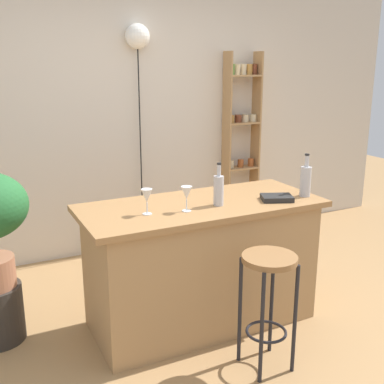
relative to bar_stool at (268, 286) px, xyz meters
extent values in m
plane|color=#A37A4C|center=(-0.11, 0.35, -0.54)|extent=(12.00, 12.00, 0.00)
cube|color=beige|center=(-0.11, 2.30, 0.86)|extent=(6.40, 0.10, 2.80)
cube|color=#A87F51|center=(-0.11, 0.65, -0.11)|extent=(1.53, 0.66, 0.85)
cube|color=#9E7042|center=(-0.11, 0.65, 0.33)|extent=(1.66, 0.72, 0.04)
cylinder|color=black|center=(-0.12, -0.12, -0.19)|extent=(0.02, 0.02, 0.70)
cylinder|color=black|center=(0.12, -0.12, -0.19)|extent=(0.02, 0.02, 0.70)
cylinder|color=black|center=(-0.12, 0.12, -0.19)|extent=(0.02, 0.02, 0.70)
cylinder|color=black|center=(0.12, 0.12, -0.19)|extent=(0.02, 0.02, 0.70)
torus|color=black|center=(0.00, 0.00, -0.30)|extent=(0.25, 0.25, 0.02)
cylinder|color=olive|center=(0.00, 0.00, 0.18)|extent=(0.33, 0.33, 0.03)
cube|color=#A87F51|center=(0.96, 2.15, 0.43)|extent=(0.02, 0.17, 1.93)
cube|color=#A87F51|center=(1.32, 2.15, 0.43)|extent=(0.02, 0.17, 1.93)
cube|color=#A87F51|center=(1.14, 2.15, -0.30)|extent=(0.35, 0.17, 0.02)
cylinder|color=gold|center=(1.01, 2.14, -0.25)|extent=(0.06, 0.06, 0.07)
cylinder|color=beige|center=(1.07, 2.15, -0.25)|extent=(0.06, 0.06, 0.07)
cylinder|color=silver|center=(1.13, 2.15, -0.25)|extent=(0.06, 0.06, 0.07)
cylinder|color=beige|center=(1.21, 2.14, -0.25)|extent=(0.06, 0.06, 0.07)
cylinder|color=gold|center=(1.27, 2.15, -0.25)|extent=(0.06, 0.06, 0.07)
cube|color=#A87F51|center=(1.14, 2.15, 0.19)|extent=(0.35, 0.17, 0.02)
cylinder|color=beige|center=(1.01, 2.14, 0.24)|extent=(0.06, 0.06, 0.08)
cylinder|color=#994C23|center=(1.13, 2.14, 0.24)|extent=(0.06, 0.06, 0.08)
cylinder|color=#994C23|center=(1.26, 2.14, 0.24)|extent=(0.06, 0.06, 0.08)
cube|color=#A87F51|center=(1.14, 2.15, 0.67)|extent=(0.35, 0.17, 0.02)
cylinder|color=#AD7A38|center=(1.01, 2.15, 0.71)|extent=(0.07, 0.07, 0.08)
cylinder|color=brown|center=(1.09, 2.15, 0.71)|extent=(0.07, 0.07, 0.08)
cylinder|color=beige|center=(1.18, 2.14, 0.71)|extent=(0.07, 0.07, 0.08)
cylinder|color=beige|center=(1.27, 2.14, 0.71)|extent=(0.07, 0.07, 0.08)
cube|color=#A87F51|center=(1.14, 2.15, 1.15)|extent=(0.35, 0.17, 0.02)
cylinder|color=#4C7033|center=(1.00, 2.15, 1.21)|extent=(0.06, 0.06, 0.11)
cylinder|color=beige|center=(1.07, 2.15, 1.21)|extent=(0.06, 0.06, 0.11)
cylinder|color=beige|center=(1.15, 2.15, 1.21)|extent=(0.06, 0.06, 0.11)
cylinder|color=#AD7A38|center=(1.21, 2.14, 1.21)|extent=(0.06, 0.06, 0.11)
cylinder|color=brown|center=(1.27, 2.15, 1.21)|extent=(0.06, 0.06, 0.11)
cylinder|color=#B2B2B7|center=(-0.03, 0.56, 0.45)|extent=(0.07, 0.07, 0.20)
cylinder|color=#B2B2B7|center=(-0.03, 0.56, 0.59)|extent=(0.03, 0.03, 0.08)
cylinder|color=black|center=(-0.03, 0.56, 0.64)|extent=(0.03, 0.03, 0.01)
cylinder|color=#B2B2B7|center=(0.63, 0.48, 0.46)|extent=(0.08, 0.08, 0.21)
cylinder|color=#B2B2B7|center=(0.63, 0.48, 0.61)|extent=(0.03, 0.03, 0.08)
cylinder|color=black|center=(0.63, 0.48, 0.66)|extent=(0.03, 0.03, 0.01)
cylinder|color=silver|center=(-0.28, 0.53, 0.36)|extent=(0.06, 0.06, 0.00)
cylinder|color=silver|center=(-0.28, 0.53, 0.40)|extent=(0.01, 0.01, 0.07)
cone|color=silver|center=(-0.28, 0.53, 0.48)|extent=(0.07, 0.07, 0.08)
cylinder|color=silver|center=(-0.53, 0.58, 0.36)|extent=(0.06, 0.06, 0.00)
cylinder|color=silver|center=(-0.53, 0.58, 0.40)|extent=(0.01, 0.01, 0.07)
cone|color=silver|center=(-0.53, 0.58, 0.48)|extent=(0.07, 0.07, 0.08)
cube|color=black|center=(0.39, 0.48, 0.37)|extent=(0.25, 0.22, 0.03)
cylinder|color=black|center=(0.02, 2.19, 0.49)|extent=(0.01, 0.01, 2.05)
sphere|color=white|center=(0.02, 2.19, 1.51)|extent=(0.23, 0.23, 0.23)
camera|label=1|loc=(-1.53, -2.09, 1.27)|focal=44.29mm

